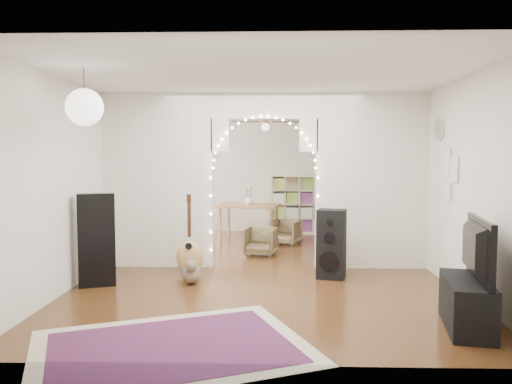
{
  "coord_description": "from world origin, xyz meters",
  "views": [
    {
      "loc": [
        0.1,
        -7.74,
        1.71
      ],
      "look_at": [
        -0.14,
        0.3,
        1.15
      ],
      "focal_mm": 35.0,
      "sensor_mm": 36.0,
      "label": 1
    }
  ],
  "objects_px": {
    "acoustic_guitar": "(189,244)",
    "dining_chair_left": "(261,241)",
    "dining_chair_right": "(286,232)",
    "floor_speaker": "(331,244)",
    "dining_table": "(249,208)",
    "bookcase": "(299,204)",
    "media_console": "(467,304)"
  },
  "relations": [
    {
      "from": "dining_chair_right",
      "to": "floor_speaker",
      "type": "bearing_deg",
      "value": -55.16
    },
    {
      "from": "media_console",
      "to": "dining_chair_right",
      "type": "bearing_deg",
      "value": 120.04
    },
    {
      "from": "acoustic_guitar",
      "to": "dining_table",
      "type": "xyz_separation_m",
      "value": [
        0.76,
        2.85,
        0.25
      ]
    },
    {
      "from": "media_console",
      "to": "dining_chair_left",
      "type": "height_order",
      "value": "media_console"
    },
    {
      "from": "acoustic_guitar",
      "to": "dining_table",
      "type": "bearing_deg",
      "value": 89.84
    },
    {
      "from": "dining_table",
      "to": "bookcase",
      "type": "bearing_deg",
      "value": 57.15
    },
    {
      "from": "dining_chair_left",
      "to": "dining_chair_right",
      "type": "distance_m",
      "value": 1.24
    },
    {
      "from": "acoustic_guitar",
      "to": "dining_chair_left",
      "type": "relative_size",
      "value": 1.84
    },
    {
      "from": "acoustic_guitar",
      "to": "floor_speaker",
      "type": "xyz_separation_m",
      "value": [
        2.06,
        -0.23,
        0.05
      ]
    },
    {
      "from": "floor_speaker",
      "to": "dining_chair_right",
      "type": "distance_m",
      "value": 2.82
    },
    {
      "from": "media_console",
      "to": "acoustic_guitar",
      "type": "bearing_deg",
      "value": 154.98
    },
    {
      "from": "floor_speaker",
      "to": "dining_table",
      "type": "xyz_separation_m",
      "value": [
        -1.3,
        3.08,
        0.2
      ]
    },
    {
      "from": "bookcase",
      "to": "dining_chair_left",
      "type": "bearing_deg",
      "value": -87.38
    },
    {
      "from": "acoustic_guitar",
      "to": "dining_chair_left",
      "type": "distance_m",
      "value": 1.73
    },
    {
      "from": "floor_speaker",
      "to": "acoustic_guitar",
      "type": "bearing_deg",
      "value": -169.87
    },
    {
      "from": "media_console",
      "to": "dining_table",
      "type": "height_order",
      "value": "dining_table"
    },
    {
      "from": "floor_speaker",
      "to": "dining_table",
      "type": "distance_m",
      "value": 3.35
    },
    {
      "from": "dining_table",
      "to": "floor_speaker",
      "type": "bearing_deg",
      "value": -56.62
    },
    {
      "from": "floor_speaker",
      "to": "dining_chair_left",
      "type": "xyz_separation_m",
      "value": [
        -1.03,
        1.61,
        -0.24
      ]
    },
    {
      "from": "media_console",
      "to": "dining_chair_left",
      "type": "distance_m",
      "value": 4.25
    },
    {
      "from": "floor_speaker",
      "to": "dining_chair_left",
      "type": "bearing_deg",
      "value": 139.18
    },
    {
      "from": "dining_chair_right",
      "to": "bookcase",
      "type": "bearing_deg",
      "value": 100.49
    },
    {
      "from": "bookcase",
      "to": "dining_chair_left",
      "type": "distance_m",
      "value": 2.78
    },
    {
      "from": "media_console",
      "to": "dining_chair_left",
      "type": "bearing_deg",
      "value": 131.14
    },
    {
      "from": "floor_speaker",
      "to": "dining_chair_left",
      "type": "relative_size",
      "value": 1.81
    },
    {
      "from": "dining_chair_left",
      "to": "bookcase",
      "type": "bearing_deg",
      "value": 84.36
    },
    {
      "from": "floor_speaker",
      "to": "dining_chair_right",
      "type": "bearing_deg",
      "value": 117.98
    },
    {
      "from": "acoustic_guitar",
      "to": "dining_chair_right",
      "type": "distance_m",
      "value": 2.94
    },
    {
      "from": "acoustic_guitar",
      "to": "media_console",
      "type": "distance_m",
      "value": 3.91
    },
    {
      "from": "media_console",
      "to": "dining_chair_right",
      "type": "height_order",
      "value": "media_console"
    },
    {
      "from": "floor_speaker",
      "to": "media_console",
      "type": "bearing_deg",
      "value": -45.51
    },
    {
      "from": "acoustic_guitar",
      "to": "floor_speaker",
      "type": "distance_m",
      "value": 2.07
    }
  ]
}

